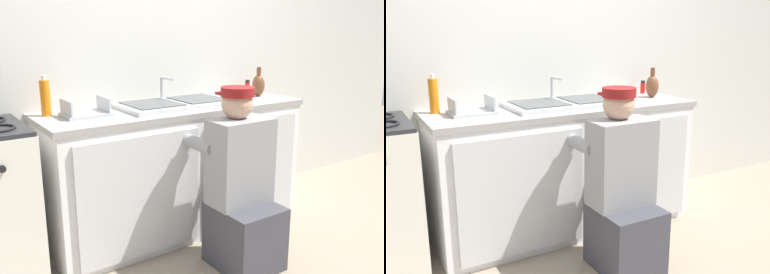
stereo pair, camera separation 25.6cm
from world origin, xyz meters
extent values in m
plane|color=gray|center=(0.00, 0.00, 0.00)|extent=(12.00, 12.00, 0.00)
cube|color=silver|center=(0.00, 0.65, 1.25)|extent=(6.00, 0.10, 2.50)
cube|color=white|center=(0.00, 0.30, 0.44)|extent=(1.86, 0.60, 0.87)
cube|color=silver|center=(-0.45, -0.01, 0.44)|extent=(0.82, 0.02, 0.77)
cube|color=silver|center=(0.45, -0.01, 0.44)|extent=(0.82, 0.02, 0.77)
cube|color=#9E9993|center=(0.00, 0.30, 0.89)|extent=(1.90, 0.62, 0.04)
cube|color=silver|center=(0.00, 0.30, 0.93)|extent=(0.80, 0.44, 0.03)
cube|color=#4C4F51|center=(-0.19, 0.30, 0.94)|extent=(0.33, 0.35, 0.01)
cube|color=#4C4F51|center=(0.19, 0.30, 0.94)|extent=(0.33, 0.35, 0.01)
cylinder|color=#B7BABF|center=(0.00, 0.49, 1.00)|extent=(0.02, 0.02, 0.18)
cylinder|color=#B7BABF|center=(0.00, 0.41, 1.09)|extent=(0.02, 0.16, 0.02)
cylinder|color=black|center=(-1.21, -0.01, 0.76)|extent=(0.04, 0.02, 0.04)
cube|color=#3F3F47|center=(0.05, -0.39, 0.20)|extent=(0.36, 0.40, 0.40)
cube|color=gray|center=(0.05, -0.33, 0.66)|extent=(0.38, 0.22, 0.52)
sphere|color=tan|center=(0.05, -0.29, 1.01)|extent=(0.19, 0.19, 0.19)
cylinder|color=maroon|center=(0.05, -0.29, 1.08)|extent=(0.20, 0.20, 0.06)
cube|color=maroon|center=(0.05, -0.21, 1.06)|extent=(0.13, 0.09, 0.02)
cylinder|color=gray|center=(-0.12, -0.13, 0.75)|extent=(0.08, 0.30, 0.08)
cylinder|color=gray|center=(0.22, -0.13, 0.75)|extent=(0.08, 0.30, 0.08)
ellipsoid|color=brown|center=(0.77, 0.30, 1.00)|extent=(0.10, 0.10, 0.17)
cylinder|color=brown|center=(0.77, 0.30, 1.11)|extent=(0.04, 0.04, 0.06)
cube|color=#B2B7BC|center=(-0.65, 0.31, 0.92)|extent=(0.28, 0.22, 0.02)
cube|color=#B2B7BC|center=(-0.77, 0.31, 0.97)|extent=(0.01, 0.21, 0.10)
cube|color=#B2B7BC|center=(-0.53, 0.31, 0.97)|extent=(0.01, 0.21, 0.10)
cylinder|color=orange|center=(-0.84, 0.46, 1.02)|extent=(0.06, 0.06, 0.22)
cylinder|color=white|center=(-0.84, 0.46, 1.15)|extent=(0.03, 0.03, 0.03)
cylinder|color=red|center=(0.84, 0.51, 0.95)|extent=(0.04, 0.04, 0.08)
cylinder|color=black|center=(0.84, 0.51, 1.01)|extent=(0.04, 0.04, 0.02)
camera|label=1|loc=(-1.57, -2.19, 1.44)|focal=40.00mm
camera|label=2|loc=(-1.35, -2.32, 1.44)|focal=40.00mm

